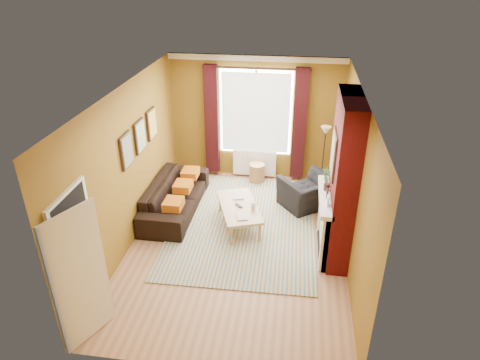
% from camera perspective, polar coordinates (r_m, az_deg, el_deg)
% --- Properties ---
extents(ground, '(5.50, 5.50, 0.00)m').
position_cam_1_polar(ground, '(7.88, -0.26, -8.26)').
color(ground, '#986745').
rests_on(ground, ground).
extents(room_walls, '(3.82, 5.54, 2.83)m').
position_cam_1_polar(room_walls, '(7.36, 4.87, 1.40)').
color(room_walls, brown).
rests_on(room_walls, ground).
extents(striped_rug, '(2.79, 3.83, 0.02)m').
position_cam_1_polar(striped_rug, '(8.37, 0.47, -5.78)').
color(striped_rug, '#33678E').
rests_on(striped_rug, ground).
extents(sofa, '(0.91, 2.27, 0.66)m').
position_cam_1_polar(sofa, '(8.73, -8.64, -2.13)').
color(sofa, black).
rests_on(sofa, ground).
extents(armchair, '(1.34, 1.31, 0.66)m').
position_cam_1_polar(armchair, '(8.88, 8.99, -1.64)').
color(armchair, black).
rests_on(armchair, ground).
extents(coffee_table, '(1.07, 1.47, 0.44)m').
position_cam_1_polar(coffee_table, '(8.12, -0.16, -3.74)').
color(coffee_table, tan).
rests_on(coffee_table, ground).
extents(wicker_stool, '(0.39, 0.39, 0.44)m').
position_cam_1_polar(wicker_stool, '(9.80, 2.27, 0.95)').
color(wicker_stool, '#A57847').
rests_on(wicker_stool, ground).
extents(floor_lamp, '(0.28, 0.28, 1.51)m').
position_cam_1_polar(floor_lamp, '(9.16, 11.24, 5.13)').
color(floor_lamp, black).
rests_on(floor_lamp, ground).
extents(book_a, '(0.26, 0.30, 0.02)m').
position_cam_1_polar(book_a, '(7.74, -0.46, -4.94)').
color(book_a, '#999999').
rests_on(book_a, coffee_table).
extents(book_b, '(0.28, 0.34, 0.02)m').
position_cam_1_polar(book_b, '(8.40, -0.98, -2.12)').
color(book_b, '#999999').
rests_on(book_b, coffee_table).
extents(mug, '(0.14, 0.14, 0.10)m').
position_cam_1_polar(mug, '(7.98, 1.78, -3.55)').
color(mug, '#999999').
rests_on(mug, coffee_table).
extents(tv_remote, '(0.16, 0.17, 0.02)m').
position_cam_1_polar(tv_remote, '(8.08, -0.16, -3.42)').
color(tv_remote, '#272629').
rests_on(tv_remote, coffee_table).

